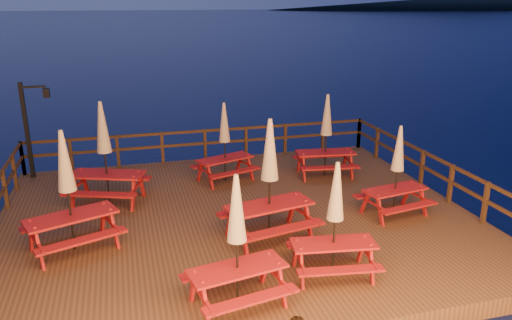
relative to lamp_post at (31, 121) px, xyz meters
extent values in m
plane|color=black|center=(5.39, -4.55, -2.20)|extent=(500.00, 500.00, 0.00)
cube|color=#4B2C18|center=(5.39, -4.55, -2.00)|extent=(12.00, 10.00, 0.40)
cylinder|color=#31210F|center=(-0.21, 0.05, -2.50)|extent=(0.24, 0.24, 1.40)
cylinder|color=#31210F|center=(5.39, 0.05, -2.50)|extent=(0.24, 0.24, 1.40)
cylinder|color=#31210F|center=(10.99, 0.05, -2.50)|extent=(0.24, 0.24, 1.40)
cube|color=#31210F|center=(5.39, 0.30, -0.75)|extent=(11.70, 0.06, 0.09)
cube|color=#31210F|center=(5.39, 0.30, -1.19)|extent=(11.70, 0.06, 0.09)
cube|color=#31210F|center=(0.71, 0.30, -1.25)|extent=(0.10, 0.10, 1.10)
cube|color=#31210F|center=(5.39, 0.30, -1.25)|extent=(0.10, 0.10, 1.10)
cube|color=#31210F|center=(10.07, 0.30, -1.25)|extent=(0.10, 0.10, 1.10)
cube|color=#31210F|center=(-0.46, -0.67, -1.25)|extent=(0.10, 0.10, 1.10)
cube|color=#31210F|center=(11.24, -4.55, -0.75)|extent=(0.06, 9.70, 0.09)
cube|color=#31210F|center=(11.24, -4.55, -1.19)|extent=(0.06, 9.70, 0.09)
cube|color=#31210F|center=(11.24, -4.55, -1.25)|extent=(0.10, 0.10, 1.10)
cube|color=#31210F|center=(11.24, -0.67, -1.25)|extent=(0.10, 0.10, 1.10)
cube|color=black|center=(-0.16, 0.00, -0.30)|extent=(0.12, 0.12, 3.00)
cube|color=black|center=(0.19, 0.00, 1.05)|extent=(0.70, 0.06, 0.06)
cube|color=black|center=(0.54, 0.00, 0.85)|extent=(0.18, 0.18, 0.28)
sphere|color=#FFCE66|center=(0.54, 0.00, 0.85)|extent=(0.14, 0.14, 0.14)
ellipsoid|color=black|center=(190.39, 225.45, 1.30)|extent=(230.40, 86.40, 7.00)
cube|color=#9A160E|center=(2.17, -2.76, -0.97)|extent=(2.12, 1.41, 0.05)
cube|color=#9A160E|center=(2.40, -2.14, -1.30)|extent=(1.96, 0.98, 0.05)
cube|color=#9A160E|center=(1.94, -3.38, -1.30)|extent=(1.96, 0.98, 0.05)
cube|color=#9A160E|center=(1.53, -2.13, -1.38)|extent=(0.10, 0.13, 0.82)
cube|color=#9A160E|center=(1.28, -2.81, -1.38)|extent=(0.10, 0.13, 0.82)
cube|color=#9A160E|center=(3.07, -2.71, -1.38)|extent=(0.10, 0.13, 0.82)
cube|color=#9A160E|center=(2.82, -3.39, -1.38)|extent=(0.10, 0.13, 0.82)
cylinder|color=black|center=(2.17, -2.76, -0.42)|extent=(0.05, 0.05, 2.75)
cone|color=tan|center=(2.17, -2.76, 0.35)|extent=(0.40, 0.40, 1.37)
sphere|color=black|center=(2.17, -2.76, 0.99)|extent=(0.08, 0.08, 0.08)
cube|color=#9A160E|center=(6.60, -7.90, -1.09)|extent=(1.77, 0.90, 0.05)
cube|color=#9A160E|center=(6.68, -7.34, -1.37)|extent=(1.71, 0.51, 0.05)
cube|color=#9A160E|center=(6.52, -8.46, -1.37)|extent=(1.71, 0.51, 0.05)
cube|color=#9A160E|center=(5.95, -7.49, -1.44)|extent=(0.07, 0.10, 0.71)
cube|color=#9A160E|center=(5.86, -8.11, -1.44)|extent=(0.07, 0.10, 0.71)
cube|color=#9A160E|center=(7.34, -7.70, -1.44)|extent=(0.07, 0.10, 0.71)
cube|color=#9A160E|center=(7.25, -8.31, -1.44)|extent=(0.07, 0.10, 0.71)
cylinder|color=black|center=(6.60, -7.90, -0.62)|extent=(0.04, 0.04, 2.35)
cone|color=tan|center=(6.60, -7.90, 0.04)|extent=(0.34, 0.34, 1.18)
sphere|color=black|center=(6.60, -7.90, 0.58)|extent=(0.07, 0.07, 0.07)
cube|color=#9A160E|center=(4.50, -8.40, -1.05)|extent=(1.88, 1.02, 0.05)
cube|color=#9A160E|center=(4.38, -7.82, -1.35)|extent=(1.80, 0.61, 0.05)
cube|color=#9A160E|center=(4.61, -8.98, -1.35)|extent=(1.80, 0.61, 0.05)
cube|color=#9A160E|center=(3.71, -8.22, -1.43)|extent=(0.08, 0.11, 0.74)
cube|color=#9A160E|center=(3.83, -8.86, -1.43)|extent=(0.08, 0.11, 0.74)
cube|color=#9A160E|center=(5.16, -7.94, -1.43)|extent=(0.08, 0.11, 0.74)
cube|color=#9A160E|center=(5.29, -8.58, -1.43)|extent=(0.08, 0.11, 0.74)
cylinder|color=black|center=(4.50, -8.40, -0.56)|extent=(0.04, 0.04, 2.47)
cone|color=tan|center=(4.50, -8.40, 0.13)|extent=(0.36, 0.36, 1.23)
sphere|color=black|center=(4.50, -8.40, 0.70)|extent=(0.07, 0.07, 0.07)
cube|color=#9A160E|center=(5.64, -1.90, -1.08)|extent=(1.83, 1.19, 0.05)
cube|color=#9A160E|center=(5.45, -1.36, -1.37)|extent=(1.70, 0.81, 0.05)
cube|color=#9A160E|center=(5.83, -2.44, -1.37)|extent=(1.70, 0.81, 0.05)
cube|color=#9A160E|center=(4.86, -1.84, -1.44)|extent=(0.09, 0.11, 0.71)
cube|color=#9A160E|center=(5.07, -2.43, -1.44)|extent=(0.09, 0.11, 0.71)
cube|color=#9A160E|center=(6.21, -1.37, -1.44)|extent=(0.09, 0.11, 0.71)
cube|color=#9A160E|center=(6.41, -1.96, -1.44)|extent=(0.09, 0.11, 0.71)
cylinder|color=black|center=(5.64, -1.90, -0.61)|extent=(0.04, 0.04, 2.37)
cone|color=tan|center=(5.64, -1.90, 0.06)|extent=(0.34, 0.34, 1.19)
sphere|color=black|center=(5.64, -1.90, 0.61)|extent=(0.07, 0.07, 0.07)
cube|color=#9A160E|center=(9.35, -5.55, -1.10)|extent=(1.75, 0.92, 0.05)
cube|color=#9A160E|center=(9.26, -5.00, -1.38)|extent=(1.68, 0.54, 0.05)
cube|color=#9A160E|center=(9.44, -6.10, -1.38)|extent=(1.68, 0.54, 0.05)
cube|color=#9A160E|center=(8.62, -5.37, -1.45)|extent=(0.07, 0.10, 0.69)
cube|color=#9A160E|center=(8.72, -5.97, -1.45)|extent=(0.07, 0.10, 0.69)
cube|color=#9A160E|center=(9.98, -5.13, -1.45)|extent=(0.07, 0.10, 0.69)
cube|color=#9A160E|center=(10.09, -5.73, -1.45)|extent=(0.07, 0.10, 0.69)
cylinder|color=black|center=(9.35, -5.55, -0.64)|extent=(0.04, 0.04, 2.31)
cone|color=tan|center=(9.35, -5.55, 0.01)|extent=(0.33, 0.33, 1.16)
sphere|color=black|center=(9.35, -5.55, 0.54)|extent=(0.06, 0.06, 0.06)
cube|color=#9A160E|center=(5.82, -5.99, -0.96)|extent=(2.13, 1.17, 0.06)
cube|color=#9A160E|center=(5.69, -5.34, -1.29)|extent=(2.04, 0.71, 0.06)
cube|color=#9A160E|center=(5.96, -6.65, -1.29)|extent=(2.04, 0.71, 0.06)
cube|color=#9A160E|center=(4.93, -5.80, -1.38)|extent=(0.09, 0.12, 0.84)
cube|color=#9A160E|center=(5.08, -6.52, -1.38)|extent=(0.09, 0.12, 0.84)
cube|color=#9A160E|center=(6.57, -5.46, -1.38)|extent=(0.09, 0.12, 0.84)
cube|color=#9A160E|center=(6.72, -6.19, -1.38)|extent=(0.09, 0.12, 0.84)
cylinder|color=black|center=(5.82, -5.99, -0.40)|extent=(0.05, 0.05, 2.80)
cone|color=tan|center=(5.82, -5.99, 0.39)|extent=(0.40, 0.40, 1.40)
sphere|color=black|center=(5.82, -5.99, 1.04)|extent=(0.08, 0.08, 0.08)
cube|color=#9A160E|center=(1.44, -5.37, -0.99)|extent=(2.08, 1.39, 0.05)
cube|color=#9A160E|center=(1.21, -4.77, -1.31)|extent=(1.92, 0.97, 0.05)
cube|color=#9A160E|center=(1.67, -5.98, -1.31)|extent=(1.92, 0.97, 0.05)
cube|color=#9A160E|center=(0.56, -5.33, -1.39)|extent=(0.10, 0.12, 0.81)
cube|color=#9A160E|center=(0.82, -5.99, -1.39)|extent=(0.10, 0.12, 0.81)
cube|color=#9A160E|center=(2.07, -4.75, -1.39)|extent=(0.10, 0.12, 0.81)
cube|color=#9A160E|center=(2.32, -5.42, -1.39)|extent=(0.10, 0.12, 0.81)
cylinder|color=black|center=(1.44, -5.37, -0.45)|extent=(0.05, 0.05, 2.69)
cone|color=tan|center=(1.44, -5.37, 0.30)|extent=(0.39, 0.39, 1.34)
sphere|color=black|center=(1.44, -5.37, 0.93)|extent=(0.08, 0.08, 0.08)
cube|color=#9A160E|center=(8.79, -2.26, -1.04)|extent=(1.90, 0.95, 0.05)
cube|color=#9A160E|center=(8.87, -1.66, -1.34)|extent=(1.85, 0.53, 0.05)
cube|color=#9A160E|center=(8.71, -2.87, -1.34)|extent=(1.85, 0.53, 0.05)
cube|color=#9A160E|center=(8.08, -1.83, -1.42)|extent=(0.07, 0.11, 0.76)
cube|color=#9A160E|center=(7.99, -2.49, -1.42)|extent=(0.07, 0.11, 0.76)
cube|color=#9A160E|center=(9.59, -2.03, -1.42)|extent=(0.07, 0.11, 0.76)
cube|color=#9A160E|center=(9.50, -2.70, -1.42)|extent=(0.07, 0.11, 0.76)
cylinder|color=black|center=(8.79, -2.26, -0.53)|extent=(0.04, 0.04, 2.53)
cone|color=tan|center=(8.79, -2.26, 0.18)|extent=(0.36, 0.36, 1.27)
sphere|color=black|center=(8.79, -2.26, 0.77)|extent=(0.07, 0.07, 0.07)
camera|label=1|loc=(2.73, -16.15, 3.60)|focal=35.00mm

